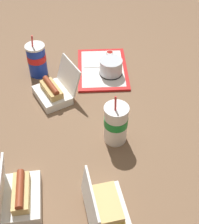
{
  "coord_description": "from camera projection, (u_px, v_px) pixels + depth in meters",
  "views": [
    {
      "loc": [
        0.93,
        -0.14,
        0.99
      ],
      "look_at": [
        -0.03,
        0.04,
        0.05
      ],
      "focal_mm": 50.0,
      "sensor_mm": 36.0,
      "label": 1
    }
  ],
  "objects": [
    {
      "name": "ground_plane",
      "position": [
        93.0,
        126.0,
        1.37
      ],
      "size": [
        3.2,
        3.2,
        0.0
      ],
      "primitive_type": "plane",
      "color": "brown"
    },
    {
      "name": "food_tray",
      "position": [
        102.0,
        69.0,
        1.66
      ],
      "size": [
        0.4,
        0.31,
        0.01
      ],
      "color": "red",
      "rests_on": "ground_plane"
    },
    {
      "name": "clamshell_hotdog_back",
      "position": [
        54.0,
        91.0,
        1.48
      ],
      "size": [
        0.23,
        0.24,
        0.17
      ],
      "color": "white",
      "rests_on": "ground_plane"
    },
    {
      "name": "clamshell_hotdog_right",
      "position": [
        20.0,
        195.0,
        1.07
      ],
      "size": [
        0.2,
        0.14,
        0.16
      ],
      "color": "white",
      "rests_on": "ground_plane"
    },
    {
      "name": "cake_container",
      "position": [
        111.0,
        67.0,
        1.6
      ],
      "size": [
        0.12,
        0.12,
        0.08
      ],
      "color": "black",
      "rests_on": "food_tray"
    },
    {
      "name": "plastic_fork",
      "position": [
        112.0,
        62.0,
        1.69
      ],
      "size": [
        0.11,
        0.05,
        0.0
      ],
      "primitive_type": "cube",
      "rotation": [
        0.0,
        0.0,
        -0.31
      ],
      "color": "white",
      "rests_on": "food_tray"
    },
    {
      "name": "soda_cup_right",
      "position": [
        116.0,
        123.0,
        1.25
      ],
      "size": [
        0.1,
        0.1,
        0.24
      ],
      "color": "white",
      "rests_on": "ground_plane"
    },
    {
      "name": "clamshell_sandwich_corner",
      "position": [
        106.0,
        209.0,
        1.03
      ],
      "size": [
        0.21,
        0.14,
        0.17
      ],
      "color": "white",
      "rests_on": "ground_plane"
    },
    {
      "name": "soda_cup_back",
      "position": [
        37.0,
        60.0,
        1.58
      ],
      "size": [
        0.1,
        0.1,
        0.23
      ],
      "color": "#1938B7",
      "rests_on": "ground_plane"
    },
    {
      "name": "napkin_stack",
      "position": [
        92.0,
        62.0,
        1.69
      ],
      "size": [
        0.11,
        0.11,
        0.0
      ],
      "primitive_type": "cube",
      "rotation": [
        0.0,
        0.0,
        -0.11
      ],
      "color": "white",
      "rests_on": "food_tray"
    },
    {
      "name": "ketchup_cup",
      "position": [
        110.0,
        54.0,
        1.73
      ],
      "size": [
        0.04,
        0.04,
        0.02
      ],
      "color": "white",
      "rests_on": "food_tray"
    }
  ]
}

